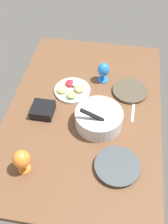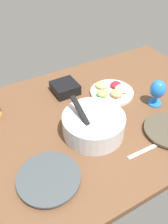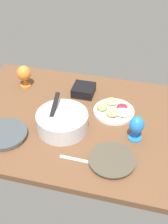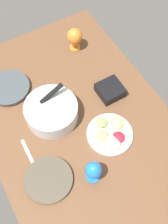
{
  "view_description": "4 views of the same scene",
  "coord_description": "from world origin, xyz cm",
  "views": [
    {
      "loc": [
        121.61,
        20.12,
        137.6
      ],
      "look_at": [
        7.14,
        0.93,
        5.35
      ],
      "focal_mm": 43.13,
      "sensor_mm": 36.0,
      "label": 1
    },
    {
      "loc": [
        56.66,
        81.31,
        85.87
      ],
      "look_at": [
        10.33,
        0.42,
        5.35
      ],
      "focal_mm": 37.94,
      "sensor_mm": 36.0,
      "label": 2
    },
    {
      "loc": [
        -33.28,
        133.96,
        117.35
      ],
      "look_at": [
        0.99,
        -0.9,
        5.35
      ],
      "focal_mm": 46.66,
      "sensor_mm": 36.0,
      "label": 3
    },
    {
      "loc": [
        -66.11,
        34.08,
        144.58
      ],
      "look_at": [
        1.61,
        -4.91,
        5.35
      ],
      "focal_mm": 44.71,
      "sensor_mm": 36.0,
      "label": 4
    }
  ],
  "objects": [
    {
      "name": "fruit_platter",
      "position": [
        -16.26,
        -11.44,
        2.02
      ],
      "size": [
        26.13,
        26.13,
        5.53
      ],
      "color": "silver",
      "rests_on": "ground_plane"
    },
    {
      "name": "square_bowl_black",
      "position": [
        7.91,
        -27.01,
        3.47
      ],
      "size": [
        14.64,
        14.64,
        6.23
      ],
      "color": "black",
      "rests_on": "ground_plane"
    },
    {
      "name": "hurricane_glass_blue",
      "position": [
        -31.76,
        8.89,
        9.4
      ],
      "size": [
        8.6,
        8.6,
        15.56
      ],
      "color": "blue",
      "rests_on": "ground_plane"
    },
    {
      "name": "dinner_plate_right",
      "position": [
        41.6,
        25.99,
        1.63
      ],
      "size": [
        26.42,
        26.42,
        3.14
      ],
      "color": "silver",
      "rests_on": "ground_plane"
    },
    {
      "name": "mixing_bowl",
      "position": [
        11.14,
        11.15,
        5.93
      ],
      "size": [
        30.54,
        30.54,
        18.58
      ],
      "color": "silver",
      "rests_on": "ground_plane"
    },
    {
      "name": "dinner_plate_left",
      "position": [
        -22.07,
        29.92,
        1.22
      ],
      "size": [
        25.33,
        25.33,
        2.34
      ],
      "color": "beige",
      "rests_on": "ground_plane"
    },
    {
      "name": "fork_by_left_plate",
      "position": [
        -3.22,
        33.12,
        0.3
      ],
      "size": [
        18.04,
        2.21,
        0.6
      ],
      "primitive_type": "cube",
      "rotation": [
        0.0,
        0.0,
        -0.02
      ],
      "color": "silver",
      "rests_on": "ground_plane"
    },
    {
      "name": "ground_plane",
      "position": [
        0.0,
        0.0,
        -2.0
      ],
      "size": [
        160.0,
        104.0,
        4.0
      ],
      "primitive_type": "cube",
      "color": "brown"
    },
    {
      "name": "hurricane_glass_orange",
      "position": [
        51.04,
        -26.24,
        10.13
      ],
      "size": [
        10.0,
        10.0,
        16.18
      ],
      "color": "orange",
      "rests_on": "ground_plane"
    }
  ]
}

